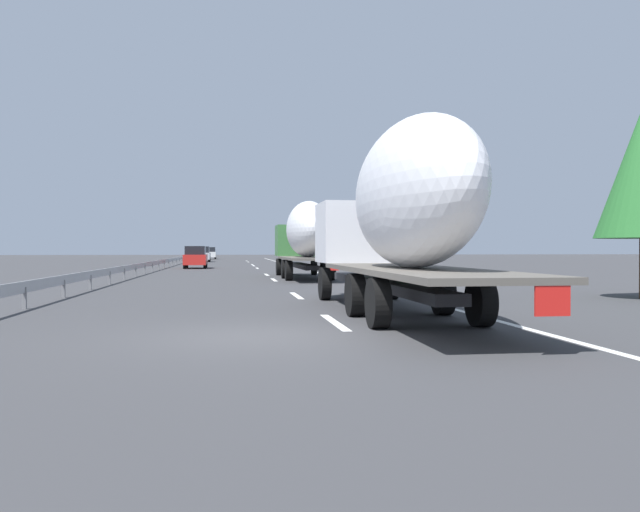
{
  "coord_description": "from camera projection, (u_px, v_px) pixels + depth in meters",
  "views": [
    {
      "loc": [
        -11.94,
        0.5,
        1.63
      ],
      "look_at": [
        18.06,
        -3.75,
        1.29
      ],
      "focal_mm": 35.81,
      "sensor_mm": 36.0,
      "label": 1
    }
  ],
  "objects": [
    {
      "name": "lane_stripe_8",
      "position": [
        247.0,
        261.0,
        87.7
      ],
      "size": [
        3.2,
        0.2,
        0.01
      ],
      "primitive_type": "cube",
      "color": "white",
      "rests_on": "ground_plane"
    },
    {
      "name": "lane_stripe_5",
      "position": [
        252.0,
        265.0,
        66.26
      ],
      "size": [
        3.2,
        0.2,
        0.01
      ],
      "primitive_type": "cube",
      "color": "white",
      "rests_on": "ground_plane"
    },
    {
      "name": "lane_stripe_3",
      "position": [
        267.0,
        275.0,
        40.2
      ],
      "size": [
        3.2,
        0.2,
        0.01
      ],
      "primitive_type": "cube",
      "color": "white",
      "rests_on": "ground_plane"
    },
    {
      "name": "lane_stripe_6",
      "position": [
        254.0,
        266.0,
        61.87
      ],
      "size": [
        3.2,
        0.2,
        0.01
      ],
      "primitive_type": "cube",
      "color": "white",
      "rests_on": "ground_plane"
    },
    {
      "name": "truck_trailing",
      "position": [
        400.0,
        211.0,
        15.52
      ],
      "size": [
        13.77,
        2.55,
        4.56
      ],
      "color": "silver",
      "rests_on": "ground_plane"
    },
    {
      "name": "truck_lead",
      "position": [
        305.0,
        235.0,
        35.03
      ],
      "size": [
        12.35,
        2.55,
        4.16
      ],
      "color": "#387038",
      "rests_on": "ground_plane"
    },
    {
      "name": "road_sign",
      "position": [
        312.0,
        245.0,
        56.51
      ],
      "size": [
        0.1,
        0.9,
        2.9
      ],
      "color": "gray",
      "rests_on": "ground_plane"
    },
    {
      "name": "tree_0",
      "position": [
        313.0,
        235.0,
        88.47
      ],
      "size": [
        2.61,
        2.61,
        5.84
      ],
      "color": "#472D19",
      "rests_on": "ground_plane"
    },
    {
      "name": "lane_stripe_4",
      "position": [
        257.0,
        268.0,
        53.93
      ],
      "size": [
        3.2,
        0.2,
        0.01
      ],
      "primitive_type": "cube",
      "color": "white",
      "rests_on": "ground_plane"
    },
    {
      "name": "guardrail_median",
      "position": [
        164.0,
        261.0,
        53.63
      ],
      "size": [
        94.0,
        0.1,
        0.76
      ],
      "color": "#9EA0A5",
      "rests_on": "ground_plane"
    },
    {
      "name": "car_white_van",
      "position": [
        210.0,
        253.0,
        102.84
      ],
      "size": [
        4.38,
        1.81,
        1.92
      ],
      "color": "white",
      "rests_on": "ground_plane"
    },
    {
      "name": "edge_line_right",
      "position": [
        297.0,
        267.0,
        57.23
      ],
      "size": [
        110.0,
        0.2,
        0.01
      ],
      "primitive_type": "cube",
      "color": "white",
      "rests_on": "ground_plane"
    },
    {
      "name": "lane_stripe_2",
      "position": [
        274.0,
        280.0,
        33.53
      ],
      "size": [
        3.2,
        0.2,
        0.01
      ],
      "primitive_type": "cube",
      "color": "white",
      "rests_on": "ground_plane"
    },
    {
      "name": "tree_1",
      "position": [
        393.0,
        221.0,
        47.71
      ],
      "size": [
        3.66,
        3.66,
        5.55
      ],
      "color": "#472D19",
      "rests_on": "ground_plane"
    },
    {
      "name": "car_red_compact",
      "position": [
        196.0,
        257.0,
        53.52
      ],
      "size": [
        4.36,
        1.85,
        1.87
      ],
      "color": "red",
      "rests_on": "ground_plane"
    },
    {
      "name": "car_silver_hatch",
      "position": [
        203.0,
        254.0,
        80.27
      ],
      "size": [
        4.64,
        1.81,
        1.94
      ],
      "color": "#ADB2B7",
      "rests_on": "ground_plane"
    },
    {
      "name": "lane_stripe_7",
      "position": [
        248.0,
        262.0,
        79.9
      ],
      "size": [
        3.2,
        0.2,
        0.01
      ],
      "primitive_type": "cube",
      "color": "white",
      "rests_on": "ground_plane"
    },
    {
      "name": "lane_stripe_0",
      "position": [
        334.0,
        322.0,
        14.14
      ],
      "size": [
        3.2,
        0.2,
        0.01
      ],
      "primitive_type": "cube",
      "color": "white",
      "rests_on": "ground_plane"
    },
    {
      "name": "lane_stripe_1",
      "position": [
        296.0,
        296.0,
        22.22
      ],
      "size": [
        3.2,
        0.2,
        0.01
      ],
      "primitive_type": "cube",
      "color": "white",
      "rests_on": "ground_plane"
    },
    {
      "name": "ground_plane",
      "position": [
        236.0,
        269.0,
        51.51
      ],
      "size": [
        260.0,
        260.0,
        0.0
      ],
      "primitive_type": "plane",
      "color": "#38383A"
    }
  ]
}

